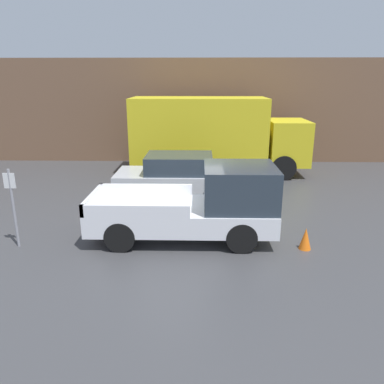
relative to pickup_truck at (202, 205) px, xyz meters
name	(u,v)px	position (x,y,z in m)	size (l,w,h in m)	color
ground_plane	(182,229)	(-0.60, 0.60, -0.97)	(60.00, 60.00, 0.00)	#3D3D3F
building_wall	(190,111)	(-0.60, 10.19, 1.69)	(28.00, 0.15, 5.32)	brown
pickup_truck	(202,205)	(0.00, 0.00, 0.00)	(5.06, 2.07, 2.08)	silver
car	(177,176)	(-0.91, 3.59, -0.12)	(4.37, 2.00, 1.67)	#B7BABF
delivery_truck	(213,133)	(0.52, 7.50, 0.92)	(8.00, 2.56, 3.50)	gold
parking_sign	(13,204)	(-4.92, -0.69, 0.24)	(0.30, 0.07, 2.13)	gray
traffic_cone	(305,239)	(2.73, -0.69, -0.68)	(0.32, 0.32, 0.59)	orange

